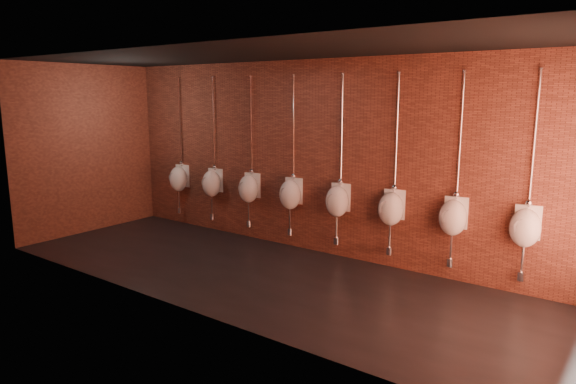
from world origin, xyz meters
name	(u,v)px	position (x,y,z in m)	size (l,w,h in m)	color
ground	(258,274)	(0.00, 0.00, 0.00)	(8.50, 8.50, 0.00)	black
room_shell	(257,139)	(0.00, 0.00, 2.01)	(8.54, 3.04, 3.22)	black
urinal_0	(179,178)	(-3.21, 1.36, 0.96)	(0.44, 0.40, 2.72)	white
urinal_1	(212,183)	(-2.27, 1.36, 0.96)	(0.44, 0.40, 2.72)	white
urinal_2	(249,188)	(-1.34, 1.36, 0.96)	(0.44, 0.40, 2.72)	white
urinal_3	(290,194)	(-0.40, 1.36, 0.96)	(0.44, 0.40, 2.72)	white
urinal_4	(337,200)	(0.53, 1.36, 0.96)	(0.44, 0.40, 2.72)	white
urinal_5	(391,208)	(1.47, 1.36, 0.96)	(0.44, 0.40, 2.72)	white
urinal_6	(453,217)	(2.40, 1.36, 0.96)	(0.44, 0.40, 2.72)	white
urinal_7	(525,227)	(3.34, 1.36, 0.96)	(0.44, 0.40, 2.72)	white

